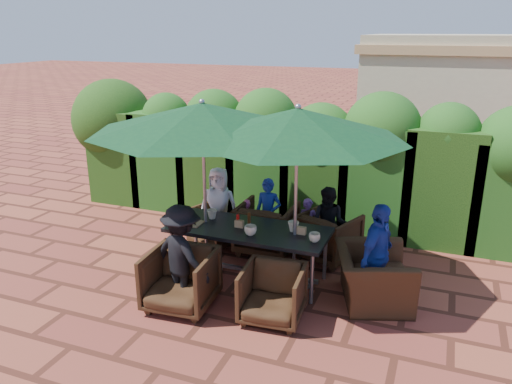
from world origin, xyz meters
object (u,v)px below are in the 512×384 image
(umbrella_left, at_px, (202,118))
(chair_near_left, at_px, (180,277))
(dining_table, at_px, (248,233))
(chair_far_left, at_px, (217,223))
(chair_far_right, at_px, (329,234))
(chair_near_right, at_px, (273,291))
(umbrella_right, at_px, (298,124))
(chair_far_mid, at_px, (267,225))
(chair_end_right, at_px, (374,268))

(umbrella_left, height_order, chair_near_left, umbrella_left)
(dining_table, height_order, chair_far_left, dining_table)
(dining_table, relative_size, chair_far_left, 3.10)
(umbrella_left, relative_size, chair_far_right, 3.78)
(chair_far_left, height_order, chair_near_left, chair_near_left)
(chair_near_left, distance_m, chair_near_right, 1.16)
(chair_far_right, distance_m, chair_near_left, 2.46)
(chair_far_left, relative_size, chair_near_right, 0.96)
(dining_table, bearing_deg, chair_near_right, -52.60)
(chair_near_right, bearing_deg, umbrella_left, 141.68)
(chair_near_left, bearing_deg, umbrella_right, 37.42)
(dining_table, xyz_separation_m, umbrella_left, (-0.64, -0.00, 1.54))
(umbrella_right, distance_m, chair_far_right, 2.09)
(umbrella_left, bearing_deg, chair_near_right, -33.50)
(dining_table, xyz_separation_m, chair_far_left, (-0.91, 0.89, -0.32))
(chair_far_mid, bearing_deg, umbrella_right, 128.61)
(chair_far_mid, xyz_separation_m, chair_far_right, (0.96, 0.10, -0.03))
(umbrella_left, height_order, chair_near_right, umbrella_left)
(chair_far_left, height_order, chair_near_right, chair_near_right)
(dining_table, bearing_deg, chair_far_right, 48.92)
(chair_far_mid, distance_m, chair_end_right, 1.99)
(umbrella_left, relative_size, umbrella_right, 1.09)
(umbrella_left, distance_m, chair_end_right, 2.93)
(chair_near_left, xyz_separation_m, chair_near_right, (1.15, 0.15, -0.04))
(chair_far_right, bearing_deg, chair_far_mid, 26.68)
(umbrella_left, xyz_separation_m, chair_far_left, (-0.27, 0.89, -1.86))
(chair_far_left, relative_size, chair_far_right, 0.89)
(chair_far_mid, bearing_deg, chair_near_left, 77.68)
(dining_table, distance_m, umbrella_left, 1.67)
(chair_near_right, xyz_separation_m, chair_end_right, (1.04, 0.86, 0.08))
(chair_far_mid, xyz_separation_m, chair_near_right, (0.73, -1.79, -0.06))
(chair_far_left, distance_m, chair_far_right, 1.80)
(chair_far_left, xyz_separation_m, chair_end_right, (2.61, -0.89, 0.10))
(chair_near_left, bearing_deg, umbrella_left, 93.90)
(dining_table, bearing_deg, chair_far_mid, 94.09)
(dining_table, relative_size, umbrella_left, 0.73)
(chair_far_mid, xyz_separation_m, chair_near_left, (-0.43, -1.93, -0.02))
(umbrella_left, distance_m, umbrella_right, 1.30)
(dining_table, xyz_separation_m, chair_near_right, (0.66, -0.86, -0.31))
(chair_near_left, bearing_deg, dining_table, 59.60)
(dining_table, xyz_separation_m, umbrella_right, (0.66, 0.02, 1.54))
(dining_table, bearing_deg, umbrella_left, -179.82)
(dining_table, distance_m, chair_near_left, 1.16)
(dining_table, bearing_deg, chair_near_left, -116.11)
(chair_near_left, bearing_deg, chair_far_left, 97.93)
(dining_table, height_order, chair_far_mid, chair_far_mid)
(chair_far_left, xyz_separation_m, chair_far_right, (1.80, 0.13, 0.04))
(umbrella_right, relative_size, chair_near_left, 3.36)
(chair_near_left, height_order, chair_near_right, chair_near_left)
(chair_far_mid, bearing_deg, chair_near_right, 112.28)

